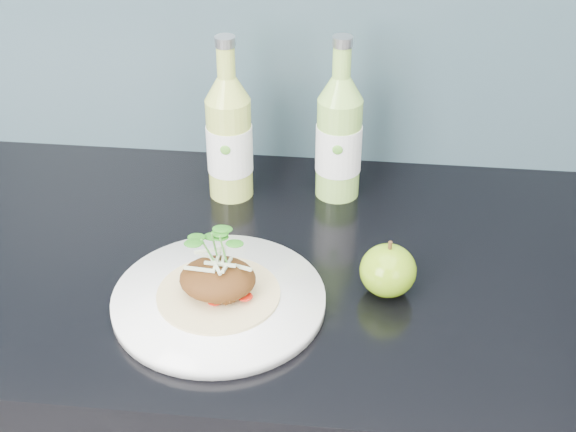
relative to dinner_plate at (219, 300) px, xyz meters
name	(u,v)px	position (x,y,z in m)	size (l,w,h in m)	color
dinner_plate	(219,300)	(0.00, 0.00, 0.00)	(0.32, 0.32, 0.02)	white
pork_taco	(218,277)	(0.00, 0.00, 0.04)	(0.15, 0.15, 0.10)	tan
green_apple	(388,270)	(0.21, 0.05, 0.03)	(0.09, 0.09, 0.08)	#5B8D0F
cider_bottle_left	(229,138)	(-0.03, 0.27, 0.09)	(0.08, 0.08, 0.25)	#B6C954
cider_bottle_right	(339,138)	(0.13, 0.29, 0.09)	(0.07, 0.07, 0.25)	#92C853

